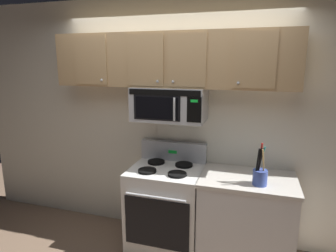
# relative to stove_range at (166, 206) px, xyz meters

# --- Properties ---
(back_wall) EXTENTS (5.20, 0.10, 2.70)m
(back_wall) POSITION_rel_stove_range_xyz_m (0.00, 0.37, 0.88)
(back_wall) COLOR silver
(back_wall) RESTS_ON ground_plane
(stove_range) EXTENTS (0.76, 0.69, 1.12)m
(stove_range) POSITION_rel_stove_range_xyz_m (0.00, 0.00, 0.00)
(stove_range) COLOR white
(stove_range) RESTS_ON ground_plane
(over_range_microwave) EXTENTS (0.76, 0.43, 0.35)m
(over_range_microwave) POSITION_rel_stove_range_xyz_m (-0.00, 0.12, 1.11)
(over_range_microwave) COLOR #B7BABF
(upper_cabinets) EXTENTS (2.50, 0.36, 0.55)m
(upper_cabinets) POSITION_rel_stove_range_xyz_m (-0.00, 0.15, 1.56)
(upper_cabinets) COLOR tan
(counter_segment) EXTENTS (0.93, 0.65, 0.90)m
(counter_segment) POSITION_rel_stove_range_xyz_m (0.84, 0.01, -0.02)
(counter_segment) COLOR silver
(counter_segment) RESTS_ON ground_plane
(utensil_crock_blue) EXTENTS (0.13, 0.13, 0.40)m
(utensil_crock_blue) POSITION_rel_stove_range_xyz_m (0.94, -0.14, 0.53)
(utensil_crock_blue) COLOR #384C9E
(utensil_crock_blue) RESTS_ON counter_segment
(salt_shaker) EXTENTS (0.05, 0.05, 0.11)m
(salt_shaker) POSITION_rel_stove_range_xyz_m (0.93, 0.18, 0.48)
(salt_shaker) COLOR white
(salt_shaker) RESTS_ON counter_segment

